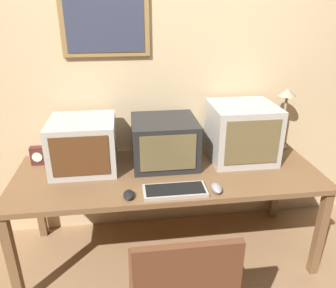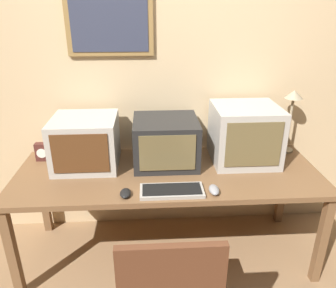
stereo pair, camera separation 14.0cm
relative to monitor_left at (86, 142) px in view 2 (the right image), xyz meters
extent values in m
cube|color=#D1B284|center=(0.57, 0.31, 0.42)|extent=(8.00, 0.05, 2.60)
cube|color=olive|center=(0.19, 0.27, 0.76)|extent=(0.60, 0.02, 0.42)
cube|color=#33384C|center=(0.19, 0.25, 0.76)|extent=(0.53, 0.01, 0.36)
cube|color=brown|center=(0.57, -0.14, -0.19)|extent=(2.09, 0.78, 0.04)
cube|color=brown|center=(-0.43, -0.48, -0.55)|extent=(0.06, 0.06, 0.67)
cube|color=brown|center=(1.56, -0.48, -0.55)|extent=(0.06, 0.06, 0.67)
cube|color=brown|center=(-0.43, 0.20, -0.55)|extent=(0.06, 0.06, 0.67)
cube|color=brown|center=(1.56, 0.20, -0.55)|extent=(0.06, 0.06, 0.67)
cube|color=#B7B2A8|center=(0.00, 0.00, 0.00)|extent=(0.44, 0.42, 0.35)
cube|color=#563319|center=(0.00, -0.21, 0.01)|extent=(0.36, 0.01, 0.27)
cube|color=black|center=(0.56, 0.01, -0.01)|extent=(0.45, 0.43, 0.33)
cube|color=brown|center=(0.56, -0.21, -0.01)|extent=(0.37, 0.01, 0.25)
cube|color=#B7B2A8|center=(1.13, 0.01, 0.03)|extent=(0.46, 0.43, 0.41)
cube|color=brown|center=(1.13, -0.21, 0.04)|extent=(0.37, 0.01, 0.31)
cube|color=#A8A399|center=(0.58, -0.42, -0.16)|extent=(0.39, 0.17, 0.02)
cube|color=black|center=(0.58, -0.42, -0.15)|extent=(0.36, 0.14, 0.00)
ellipsoid|color=gray|center=(0.83, -0.43, -0.16)|extent=(0.06, 0.12, 0.04)
ellipsoid|color=black|center=(0.29, -0.44, -0.16)|extent=(0.07, 0.11, 0.03)
cube|color=#4C231E|center=(-0.34, 0.10, -0.11)|extent=(0.10, 0.05, 0.13)
cylinder|color=white|center=(-0.34, 0.07, -0.11)|extent=(0.07, 0.00, 0.07)
cylinder|color=tan|center=(1.51, 0.14, -0.17)|extent=(0.11, 0.11, 0.02)
cylinder|color=tan|center=(1.51, 0.14, 0.05)|extent=(0.02, 0.02, 0.42)
cone|color=tan|center=(1.51, 0.14, 0.28)|extent=(0.13, 0.13, 0.06)
cube|color=brown|center=(0.52, -0.89, -0.40)|extent=(0.50, 0.50, 0.04)
cube|color=brown|center=(0.52, -1.12, -0.18)|extent=(0.46, 0.04, 0.40)
camera|label=1|loc=(0.31, -2.13, 0.89)|focal=35.00mm
camera|label=2|loc=(0.45, -2.14, 0.89)|focal=35.00mm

